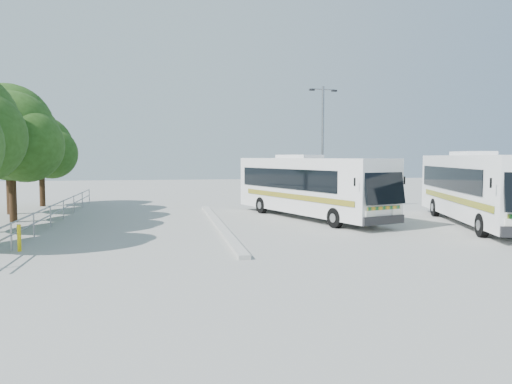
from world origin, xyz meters
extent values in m
plane|color=gray|center=(0.00, 0.00, 0.00)|extent=(100.00, 100.00, 0.00)
cube|color=#B2B2AD|center=(-2.30, 2.00, 0.07)|extent=(0.40, 16.00, 0.15)
cylinder|color=gray|center=(-10.00, 4.00, 0.95)|extent=(0.06, 22.00, 0.06)
cylinder|color=gray|center=(-10.00, 4.00, 0.55)|extent=(0.06, 22.00, 0.06)
cylinder|color=gray|center=(-10.00, 14.00, 0.50)|extent=(0.06, 0.06, 1.00)
cylinder|color=#382314|center=(-12.20, 5.10, 1.52)|extent=(0.36, 0.36, 3.04)
sphere|color=#1D3B10|center=(-12.20, 5.10, 4.28)|extent=(4.42, 4.42, 4.42)
sphere|color=#1D3B10|center=(-11.37, 4.55, 3.80)|extent=(3.59, 3.59, 3.59)
sphere|color=#1D3B10|center=(-12.89, 5.79, 4.83)|extent=(3.31, 3.31, 3.31)
cylinder|color=#382314|center=(-13.40, 8.80, 1.72)|extent=(0.36, 0.36, 3.43)
sphere|color=#1D3B10|center=(-13.40, 8.80, 4.84)|extent=(4.99, 4.99, 4.99)
sphere|color=#1D3B10|center=(-12.46, 8.18, 4.29)|extent=(4.06, 4.06, 4.06)
cylinder|color=#382314|center=(-12.70, 13.30, 1.39)|extent=(0.36, 0.36, 2.77)
sphere|color=#1D3B10|center=(-12.70, 13.30, 3.91)|extent=(4.03, 4.03, 4.03)
sphere|color=#1D3B10|center=(-11.94, 12.80, 3.46)|extent=(3.28, 3.28, 3.28)
sphere|color=#1D3B10|center=(-13.33, 13.93, 4.41)|extent=(3.02, 3.02, 3.02)
cube|color=silver|center=(2.71, 4.05, 1.75)|extent=(5.77, 11.35, 2.84)
cube|color=black|center=(4.50, -1.28, 2.10)|extent=(2.17, 1.09, 1.81)
cube|color=black|center=(1.41, 4.21, 2.10)|extent=(2.90, 8.50, 1.03)
cube|color=black|center=(3.66, 4.96, 2.10)|extent=(2.90, 8.50, 1.03)
cube|color=#0B5127|center=(1.67, 3.41, 1.21)|extent=(3.12, 9.20, 0.26)
cylinder|color=black|center=(2.87, 0.27, 0.47)|extent=(0.56, 0.97, 0.93)
cylinder|color=black|center=(4.87, 0.94, 0.47)|extent=(0.56, 0.97, 0.93)
cylinder|color=black|center=(0.70, 6.72, 0.47)|extent=(0.56, 0.97, 0.93)
cylinder|color=black|center=(2.70, 7.39, 0.47)|extent=(0.56, 0.97, 0.93)
cube|color=white|center=(9.91, 0.08, 1.83)|extent=(5.48, 11.93, 2.97)
cube|color=black|center=(8.87, 0.97, 2.19)|extent=(2.55, 9.03, 1.07)
cube|color=black|center=(11.26, 0.31, 2.19)|extent=(2.55, 9.03, 1.07)
cube|color=#0B4D16|center=(8.63, 0.13, 1.27)|extent=(2.74, 9.78, 0.27)
cylinder|color=black|center=(7.83, -3.29, 0.49)|extent=(0.54, 1.02, 0.98)
cylinder|color=black|center=(9.73, 3.57, 0.49)|extent=(0.54, 1.02, 0.98)
cylinder|color=black|center=(11.85, 2.98, 0.49)|extent=(0.54, 1.02, 0.98)
cylinder|color=gray|center=(4.79, 8.17, 3.76)|extent=(0.17, 0.17, 7.52)
cylinder|color=gray|center=(4.79, 8.17, 7.33)|extent=(1.50, 0.30, 0.08)
cube|color=black|center=(4.04, 8.06, 7.29)|extent=(0.35, 0.22, 0.11)
cube|color=black|center=(5.53, 8.28, 7.29)|extent=(0.35, 0.22, 0.11)
cylinder|color=yellow|center=(-9.70, -3.17, 0.46)|extent=(0.14, 0.14, 0.93)
camera|label=1|loc=(-4.73, -21.29, 3.25)|focal=35.00mm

